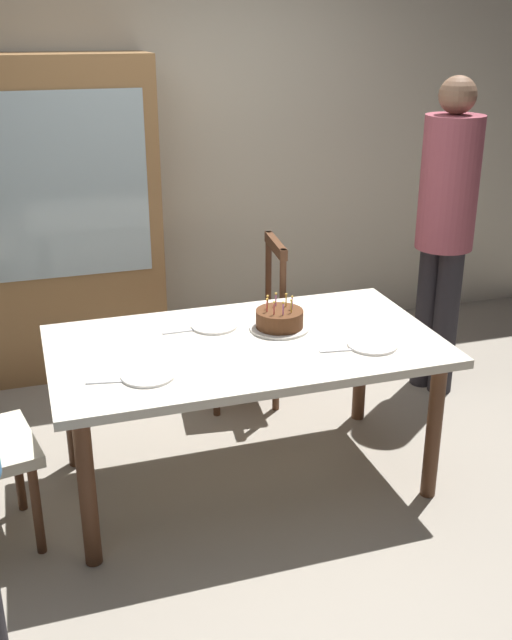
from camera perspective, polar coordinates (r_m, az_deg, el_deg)
The scene contains 13 objects.
ground at distance 3.71m, azimuth -0.75°, elevation -11.97°, with size 6.40×6.40×0.00m, color #9E9384.
back_wall at distance 4.94m, azimuth -7.32°, elevation 12.77°, with size 6.40×0.10×2.60m, color beige.
dining_table at distance 3.40m, azimuth -0.80°, elevation -2.91°, with size 1.74×0.97×0.72m.
birthday_cake at distance 3.49m, azimuth 1.80°, elevation -0.01°, with size 0.28×0.28×0.16m.
plate_near_celebrant at distance 3.07m, azimuth -8.22°, elevation -4.20°, with size 0.22×0.22×0.01m, color white.
plate_far_side at distance 3.53m, azimuth -3.20°, elevation -0.41°, with size 0.22×0.22×0.01m, color white.
plate_near_guest at distance 3.36m, azimuth 8.87°, elevation -1.89°, with size 0.22×0.22×0.01m, color white.
fork_near_celebrant at distance 3.05m, azimuth -11.17°, elevation -4.65°, with size 0.18×0.02×0.01m, color silver.
fork_far_side at distance 3.49m, azimuth -5.67°, elevation -0.86°, with size 0.18×0.02×0.01m, color silver.
fork_near_guest at distance 3.29m, azimuth 6.40°, elevation -2.32°, with size 0.18×0.02×0.01m, color silver.
chair_spindle_back at distance 4.24m, azimuth -0.78°, elevation -0.43°, with size 0.49×0.49×0.95m.
person_guest at distance 4.33m, azimuth 14.26°, elevation 7.43°, with size 0.32×0.32×1.80m.
china_cabinet at distance 4.65m, azimuth -14.33°, elevation 7.33°, with size 1.10×0.45×1.90m.
Camera 1 is at (-0.90, -2.95, 2.07)m, focal length 41.99 mm.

